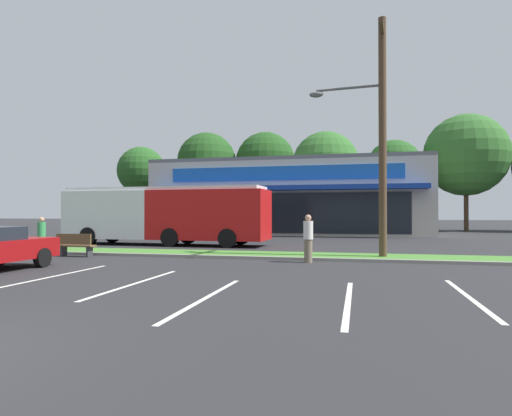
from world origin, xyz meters
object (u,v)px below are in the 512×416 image
Objects in this scene: city_bus at (165,214)px; car_2 at (116,226)px; utility_pole at (379,130)px; pedestrian_near_bench at (42,236)px; pedestrian_by_pole at (308,238)px; bus_stop_bench at (75,244)px; car_0 at (196,227)px.

city_bus is 2.69× the size of car_2.
utility_pole reaches higher than city_bus.
car_2 is at bearing -121.05° from pedestrian_near_bench.
bus_stop_bench is at bearing 32.00° from pedestrian_by_pole.
utility_pole reaches higher than car_2.
bus_stop_bench is at bearing 120.90° from pedestrian_near_bench.
pedestrian_by_pole is (16.30, -14.11, 0.09)m from car_2.
car_2 is 2.55× the size of pedestrian_by_pole.
city_bus is at bearing -161.00° from pedestrian_near_bench.
utility_pole reaches higher than pedestrian_near_bench.
bus_stop_bench is 9.60m from pedestrian_by_pole.
pedestrian_by_pole is (-2.56, -1.73, -4.18)m from utility_pole.
car_2 is at bearing -64.72° from bus_stop_bench.
car_0 is 13.32m from pedestrian_near_bench.
pedestrian_by_pole reaches higher than car_2.
car_0 reaches higher than car_2.
bus_stop_bench is at bearing -90.52° from car_0.
utility_pole is 0.79× the size of city_bus.
utility_pole is at bearing -114.42° from pedestrian_by_pole.
utility_pole is 13.02m from city_bus.
bus_stop_bench is (-0.70, -7.05, -1.26)m from city_bus.
pedestrian_near_bench is at bearing -173.81° from utility_pole.
bus_stop_bench is at bearing 86.01° from city_bus.
utility_pole reaches higher than bus_stop_bench.
bus_stop_bench is at bearing -171.52° from utility_pole.
city_bus reaches higher than car_0.
pedestrian_near_bench is at bearing 70.92° from city_bus.
car_0 reaches higher than bus_stop_bench.
pedestrian_near_bench reaches higher than bus_stop_bench.
city_bus is 11.34m from pedestrian_by_pole.
pedestrian_by_pole is at bearing 128.72° from pedestrian_near_bench.
bus_stop_bench is at bearing 115.28° from car_2.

